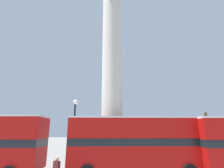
{
  "coord_description": "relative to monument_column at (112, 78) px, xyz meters",
  "views": [
    {
      "loc": [
        -0.42,
        -18.23,
        3.1
      ],
      "look_at": [
        0.0,
        0.0,
        8.15
      ],
      "focal_mm": 28.0,
      "sensor_mm": 36.0,
      "label": 1
    }
  ],
  "objects": [
    {
      "name": "monument_column",
      "position": [
        0.0,
        0.0,
        0.0
      ],
      "size": [
        4.79,
        4.79,
        22.13
      ],
      "color": "beige",
      "rests_on": "ground_plane"
    },
    {
      "name": "bus_a",
      "position": [
        1.72,
        -3.93,
        -6.45
      ],
      "size": [
        10.14,
        2.82,
        4.27
      ],
      "rotation": [
        0.0,
        0.0,
        0.01
      ],
      "color": "#A80F0C",
      "rests_on": "ground_plane"
    },
    {
      "name": "street_lamp",
      "position": [
        -3.34,
        -2.71,
        -5.45
      ],
      "size": [
        0.43,
        0.43,
        5.92
      ],
      "color": "black",
      "rests_on": "ground_plane"
    },
    {
      "name": "equestrian_statue",
      "position": [
        11.13,
        2.32,
        -7.45
      ],
      "size": [
        4.45,
        3.84,
        5.46
      ],
      "rotation": [
        0.0,
        0.0,
        -0.37
      ],
      "color": "beige",
      "rests_on": "ground_plane"
    },
    {
      "name": "ground_plane",
      "position": [
        0.0,
        0.0,
        -8.81
      ],
      "size": [
        200.0,
        200.0,
        0.0
      ],
      "primitive_type": "plane",
      "color": "gray"
    }
  ]
}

